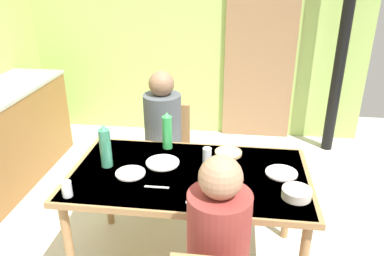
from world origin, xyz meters
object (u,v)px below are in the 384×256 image
(dining_table, at_px, (189,182))
(serving_bowl_center, at_px, (297,193))
(water_bottle_green_near, at_px, (167,131))
(water_bottle_green_far, at_px, (105,147))
(chair_far_diner, at_px, (167,148))
(person_near_diner, at_px, (219,237))
(person_far_diner, at_px, (163,125))

(dining_table, bearing_deg, serving_bowl_center, -16.76)
(water_bottle_green_near, bearing_deg, water_bottle_green_far, -138.00)
(dining_table, height_order, chair_far_diner, chair_far_diner)
(dining_table, height_order, person_near_diner, person_near_diner)
(person_near_diner, height_order, serving_bowl_center, person_near_diner)
(chair_far_diner, bearing_deg, serving_bowl_center, 134.12)
(person_near_diner, relative_size, person_far_diner, 1.00)
(water_bottle_green_near, bearing_deg, person_far_diner, 107.52)
(dining_table, bearing_deg, person_near_diner, -70.57)
(chair_far_diner, xyz_separation_m, person_far_diner, (-0.00, -0.14, 0.28))
(water_bottle_green_near, bearing_deg, chair_far_diner, 102.38)
(dining_table, distance_m, person_far_diner, 0.72)
(serving_bowl_center, bearing_deg, person_far_diner, 138.41)
(dining_table, distance_m, water_bottle_green_far, 0.59)
(dining_table, relative_size, water_bottle_green_far, 5.19)
(serving_bowl_center, bearing_deg, chair_far_diner, 134.12)
(person_far_diner, bearing_deg, chair_far_diner, -90.00)
(chair_far_diner, bearing_deg, water_bottle_green_near, 102.38)
(serving_bowl_center, bearing_deg, water_bottle_green_near, 147.97)
(serving_bowl_center, bearing_deg, water_bottle_green_far, 169.68)
(dining_table, distance_m, person_near_diner, 0.70)
(chair_far_diner, distance_m, water_bottle_green_near, 0.59)
(chair_far_diner, distance_m, person_near_diner, 1.55)
(person_near_diner, relative_size, water_bottle_green_far, 2.59)
(dining_table, xyz_separation_m, person_far_diner, (-0.30, 0.65, 0.11))
(dining_table, xyz_separation_m, water_bottle_green_far, (-0.55, 0.02, 0.21))
(person_far_diner, xyz_separation_m, water_bottle_green_far, (-0.25, -0.63, 0.10))
(water_bottle_green_far, bearing_deg, dining_table, -2.41)
(person_near_diner, distance_m, person_far_diner, 1.40)
(person_far_diner, height_order, serving_bowl_center, person_far_diner)
(water_bottle_green_far, bearing_deg, water_bottle_green_near, 42.00)
(person_near_diner, distance_m, water_bottle_green_far, 1.04)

